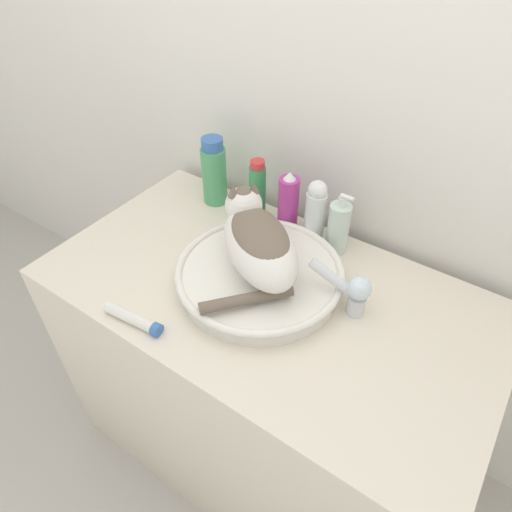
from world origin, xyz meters
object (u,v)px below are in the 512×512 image
mouthwash_bottle (214,172)px  cream_tube (134,319)px  shampoo_bottle_tall (257,191)px  faucet (353,291)px  cat (258,240)px  lotion_bottle_white (315,212)px  soap_pump_bottle (338,228)px  spray_bottle_trigger (288,204)px

mouthwash_bottle → cream_tube: bearing=-72.6°
shampoo_bottle_tall → mouthwash_bottle: 0.16m
shampoo_bottle_tall → cream_tube: (-0.00, -0.51, -0.08)m
faucet → shampoo_bottle_tall: shampoo_bottle_tall is taller
cat → lotion_bottle_white: bearing=-62.5°
cat → mouthwash_bottle: bearing=-0.0°
soap_pump_bottle → cream_tube: soap_pump_bottle is taller
cat → cream_tube: bearing=96.2°
shampoo_bottle_tall → lotion_bottle_white: lotion_bottle_white is taller
mouthwash_bottle → spray_bottle_trigger: 0.27m
shampoo_bottle_tall → spray_bottle_trigger: same height
spray_bottle_trigger → mouthwash_bottle: bearing=-180.0°
faucet → spray_bottle_trigger: (-0.29, 0.19, 0.02)m
cat → lotion_bottle_white: 0.23m
shampoo_bottle_tall → soap_pump_bottle: size_ratio=1.05×
lotion_bottle_white → soap_pump_bottle: 0.08m
shampoo_bottle_tall → spray_bottle_trigger: 0.11m
cat → soap_pump_bottle: 0.26m
cat → lotion_bottle_white: cat is taller
cat → shampoo_bottle_tall: (-0.16, 0.23, -0.04)m
cream_tube → spray_bottle_trigger: bearing=78.2°
cream_tube → lotion_bottle_white: bearing=69.4°
cat → shampoo_bottle_tall: 0.28m
mouthwash_bottle → soap_pump_bottle: (0.43, -0.00, -0.03)m
faucet → lotion_bottle_white: (-0.21, 0.19, 0.03)m
mouthwash_bottle → spray_bottle_trigger: size_ratio=1.11×
faucet → lotion_bottle_white: 0.28m
lotion_bottle_white → cat: bearing=-98.1°
shampoo_bottle_tall → mouthwash_bottle: (-0.16, 0.00, 0.01)m
shampoo_bottle_tall → lotion_bottle_white: (0.19, 0.00, 0.00)m
shampoo_bottle_tall → cat: bearing=-55.4°
spray_bottle_trigger → soap_pump_bottle: bearing=-0.0°
soap_pump_bottle → cream_tube: bearing=-117.5°
spray_bottle_trigger → lotion_bottle_white: bearing=0.0°
shampoo_bottle_tall → lotion_bottle_white: size_ratio=0.99×
faucet → lotion_bottle_white: size_ratio=0.79×
mouthwash_bottle → cat: bearing=-35.6°
faucet → spray_bottle_trigger: bearing=-44.1°
faucet → shampoo_bottle_tall: bearing=-36.8°
soap_pump_bottle → mouthwash_bottle: bearing=180.0°
faucet → spray_bottle_trigger: spray_bottle_trigger is taller
lotion_bottle_white → soap_pump_bottle: bearing=-0.0°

